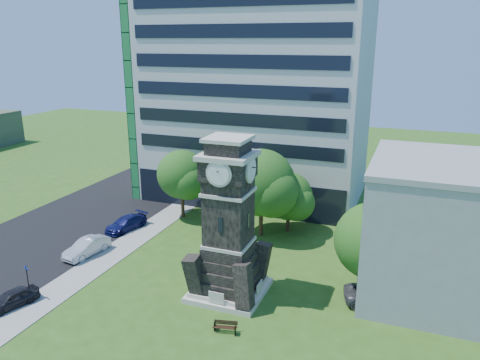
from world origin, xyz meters
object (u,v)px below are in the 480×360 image
at_px(street_sign, 28,279).
at_px(clock_tower, 229,229).
at_px(car_street_mid, 87,247).
at_px(car_east_lot, 380,295).
at_px(car_street_south, 12,299).
at_px(park_bench, 225,326).
at_px(car_street_north, 126,223).

bearing_deg(street_sign, clock_tower, 49.41).
height_order(car_street_mid, car_east_lot, car_street_mid).
bearing_deg(car_street_south, park_bench, 28.58).
bearing_deg(car_street_north, clock_tower, -13.92).
bearing_deg(park_bench, car_east_lot, 24.71).
bearing_deg(car_street_south, car_street_north, 111.13).
bearing_deg(park_bench, street_sign, 172.07).
relative_size(car_street_mid, park_bench, 2.91).
height_order(car_street_south, car_street_mid, car_street_mid).
relative_size(clock_tower, car_street_north, 2.57).
bearing_deg(car_street_south, clock_tower, 46.91).
xyz_separation_m(clock_tower, street_sign, (-13.64, -6.20, -3.58)).
bearing_deg(car_street_north, street_sign, -71.70).
distance_m(clock_tower, car_street_mid, 15.26).
relative_size(car_street_south, car_street_mid, 0.83).
height_order(clock_tower, car_east_lot, clock_tower).
bearing_deg(clock_tower, car_east_lot, 12.59).
xyz_separation_m(clock_tower, car_street_south, (-14.03, -7.48, -4.63)).
relative_size(car_street_mid, car_street_north, 0.97).
xyz_separation_m(clock_tower, park_bench, (1.68, -4.79, -4.85)).
relative_size(car_street_north, park_bench, 3.01).
xyz_separation_m(car_street_mid, park_bench, (16.17, -6.29, -0.32)).
height_order(car_east_lot, street_sign, street_sign).
xyz_separation_m(car_street_mid, car_east_lot, (25.46, 0.94, -0.03)).
xyz_separation_m(car_street_mid, street_sign, (0.85, -7.71, 0.94)).
height_order(car_street_mid, park_bench, car_street_mid).
height_order(car_street_south, car_street_north, car_street_north).
bearing_deg(clock_tower, car_street_mid, 174.08).
relative_size(clock_tower, car_east_lot, 2.35).
bearing_deg(car_street_mid, street_sign, -75.54).
distance_m(park_bench, street_sign, 15.44).
relative_size(clock_tower, street_sign, 4.50).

